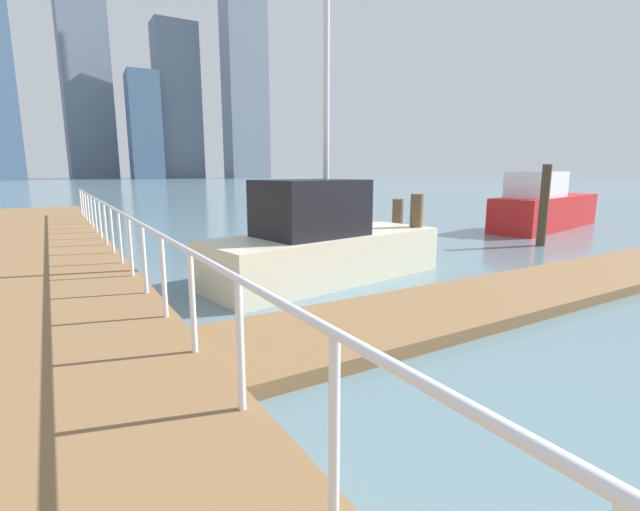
% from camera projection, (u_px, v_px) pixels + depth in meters
% --- Properties ---
extents(ground_plane, '(300.00, 300.00, 0.00)m').
position_uv_depth(ground_plane, '(185.00, 231.00, 16.85)').
color(ground_plane, slate).
extents(floating_dock, '(13.14, 2.00, 0.18)m').
position_uv_depth(floating_dock, '(529.00, 290.00, 8.17)').
color(floating_dock, olive).
rests_on(floating_dock, ground_plane).
extents(boardwalk_railing, '(0.06, 29.08, 1.08)m').
position_uv_depth(boardwalk_railing, '(143.00, 240.00, 6.68)').
color(boardwalk_railing, white).
rests_on(boardwalk_railing, boardwalk).
extents(dock_piling_0, '(0.34, 0.34, 2.01)m').
position_uv_depth(dock_piling_0, '(320.00, 224.00, 10.58)').
color(dock_piling_0, '#473826').
rests_on(dock_piling_0, ground_plane).
extents(dock_piling_1, '(0.26, 0.26, 2.42)m').
position_uv_depth(dock_piling_1, '(544.00, 206.00, 13.35)').
color(dock_piling_1, '#473826').
rests_on(dock_piling_1, ground_plane).
extents(dock_piling_2, '(0.28, 0.28, 1.51)m').
position_uv_depth(dock_piling_2, '(397.00, 228.00, 11.81)').
color(dock_piling_2, brown).
rests_on(dock_piling_2, ground_plane).
extents(dock_piling_5, '(0.29, 0.29, 1.72)m').
position_uv_depth(dock_piling_5, '(416.00, 231.00, 10.38)').
color(dock_piling_5, brown).
rests_on(dock_piling_5, ground_plane).
extents(moored_boat_1, '(5.43, 2.66, 8.78)m').
position_uv_depth(moored_boat_1, '(322.00, 242.00, 9.21)').
color(moored_boat_1, beige).
rests_on(moored_boat_1, ground_plane).
extents(moored_boat_2, '(6.87, 3.02, 2.21)m').
position_uv_depth(moored_boat_2, '(544.00, 207.00, 17.40)').
color(moored_boat_2, red).
rests_on(moored_boat_2, ground_plane).
extents(skyline_tower_3, '(13.50, 8.18, 61.11)m').
position_uv_depth(skyline_tower_3, '(85.00, 72.00, 130.24)').
color(skyline_tower_3, slate).
rests_on(skyline_tower_3, ground_plane).
extents(skyline_tower_4, '(8.66, 12.17, 28.12)m').
position_uv_depth(skyline_tower_4, '(144.00, 127.00, 122.30)').
color(skyline_tower_4, slate).
rests_on(skyline_tower_4, ground_plane).
extents(skyline_tower_5, '(12.25, 9.16, 44.04)m').
position_uv_depth(skyline_tower_5, '(178.00, 103.00, 132.11)').
color(skyline_tower_5, slate).
rests_on(skyline_tower_5, ground_plane).
extents(skyline_tower_6, '(12.01, 9.82, 80.07)m').
position_uv_depth(skyline_tower_6, '(243.00, 39.00, 129.92)').
color(skyline_tower_6, gray).
rests_on(skyline_tower_6, ground_plane).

